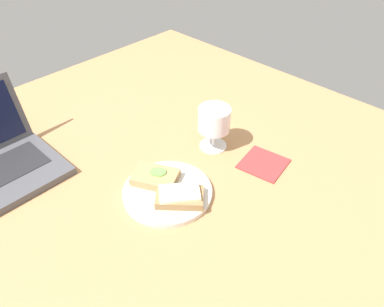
% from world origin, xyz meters
% --- Properties ---
extents(wooden_table, '(1.40, 1.40, 0.03)m').
position_xyz_m(wooden_table, '(0.00, 0.00, 0.01)').
color(wooden_table, '#B27F51').
rests_on(wooden_table, ground).
extents(plate, '(0.22, 0.22, 0.01)m').
position_xyz_m(plate, '(-0.04, -0.07, 0.04)').
color(plate, silver).
rests_on(plate, wooden_table).
extents(sandwich_with_cucumber, '(0.11, 0.13, 0.02)m').
position_xyz_m(sandwich_with_cucumber, '(-0.04, -0.02, 0.05)').
color(sandwich_with_cucumber, '#A88456').
rests_on(sandwich_with_cucumber, plate).
extents(sandwich_with_cheese, '(0.12, 0.13, 0.03)m').
position_xyz_m(sandwich_with_cheese, '(-0.04, -0.11, 0.06)').
color(sandwich_with_cheese, '#937047').
rests_on(sandwich_with_cheese, plate).
extents(wine_glass, '(0.09, 0.09, 0.12)m').
position_xyz_m(wine_glass, '(0.18, -0.02, 0.11)').
color(wine_glass, white).
rests_on(wine_glass, wooden_table).
extents(napkin, '(0.13, 0.13, 0.00)m').
position_xyz_m(napkin, '(0.21, -0.17, 0.03)').
color(napkin, '#B23333').
rests_on(napkin, wooden_table).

